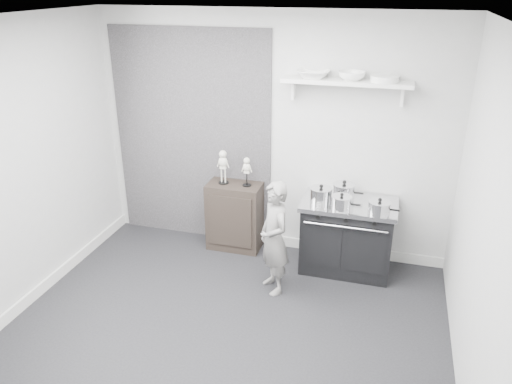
% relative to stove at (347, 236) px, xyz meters
% --- Properties ---
extents(ground, '(4.00, 4.00, 0.00)m').
position_rel_stove_xyz_m(ground, '(-0.94, -1.48, -0.40)').
color(ground, black).
rests_on(ground, ground).
extents(room_shell, '(4.02, 3.62, 2.71)m').
position_rel_stove_xyz_m(room_shell, '(-1.03, -1.33, 1.24)').
color(room_shell, beige).
rests_on(room_shell, ground).
extents(wall_shelf, '(1.30, 0.26, 0.24)m').
position_rel_stove_xyz_m(wall_shelf, '(-0.14, 0.20, 1.60)').
color(wall_shelf, silver).
rests_on(wall_shelf, room_shell).
extents(stove, '(1.00, 0.62, 0.80)m').
position_rel_stove_xyz_m(stove, '(0.00, 0.00, 0.00)').
color(stove, black).
rests_on(stove, ground).
extents(side_cabinet, '(0.62, 0.36, 0.81)m').
position_rel_stove_xyz_m(side_cabinet, '(-1.32, 0.13, -0.00)').
color(side_cabinet, black).
rests_on(side_cabinet, ground).
extents(child, '(0.49, 0.52, 1.19)m').
position_rel_stove_xyz_m(child, '(-0.66, -0.61, 0.19)').
color(child, slate).
rests_on(child, ground).
extents(pot_front_left, '(0.32, 0.23, 0.20)m').
position_rel_stove_xyz_m(pot_front_left, '(-0.30, -0.07, 0.48)').
color(pot_front_left, silver).
rests_on(pot_front_left, stove).
extents(pot_back_left, '(0.33, 0.24, 0.20)m').
position_rel_stove_xyz_m(pot_back_left, '(-0.08, 0.11, 0.48)').
color(pot_back_left, silver).
rests_on(pot_back_left, stove).
extents(pot_front_right, '(0.31, 0.22, 0.17)m').
position_rel_stove_xyz_m(pot_front_right, '(0.31, -0.19, 0.46)').
color(pot_front_right, silver).
rests_on(pot_front_right, stove).
extents(pot_front_center, '(0.30, 0.21, 0.18)m').
position_rel_stove_xyz_m(pot_front_center, '(-0.07, -0.18, 0.47)').
color(pot_front_center, silver).
rests_on(pot_front_center, stove).
extents(skeleton_full, '(0.13, 0.08, 0.45)m').
position_rel_stove_xyz_m(skeleton_full, '(-1.45, 0.13, 0.63)').
color(skeleton_full, beige).
rests_on(skeleton_full, side_cabinet).
extents(skeleton_torso, '(0.11, 0.07, 0.39)m').
position_rel_stove_xyz_m(skeleton_torso, '(-1.17, 0.13, 0.59)').
color(skeleton_torso, beige).
rests_on(skeleton_torso, side_cabinet).
extents(bowl_large, '(0.34, 0.34, 0.08)m').
position_rel_stove_xyz_m(bowl_large, '(-0.48, 0.19, 1.68)').
color(bowl_large, white).
rests_on(bowl_large, wall_shelf).
extents(bowl_small, '(0.27, 0.27, 0.08)m').
position_rel_stove_xyz_m(bowl_small, '(-0.09, 0.19, 1.68)').
color(bowl_small, white).
rests_on(bowl_small, wall_shelf).
extents(plate_stack, '(0.28, 0.28, 0.06)m').
position_rel_stove_xyz_m(plate_stack, '(0.22, 0.19, 1.67)').
color(plate_stack, white).
rests_on(plate_stack, wall_shelf).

